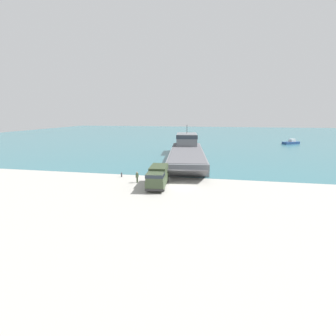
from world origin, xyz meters
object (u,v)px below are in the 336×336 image
Objects in this scene: mooring_bollard at (122,175)px; landing_craft at (187,150)px; moored_boat_a at (291,142)px; soldier_on_ramp at (137,176)px; military_truck at (158,176)px.

landing_craft is at bearing 68.71° from mooring_bollard.
moored_boat_a is at bearing 55.13° from mooring_bollard.
landing_craft is 25.59m from soldier_on_ramp.
landing_craft is at bearing -77.10° from soldier_on_ramp.
mooring_bollard is at bearing -15.63° from soldier_on_ramp.
soldier_on_ramp is 0.27× the size of moored_boat_a.
soldier_on_ramp is at bearing 116.29° from moored_boat_a.
moored_boat_a is 8.18× the size of mooring_bollard.
mooring_bollard is (-3.86, 3.14, -0.60)m from soldier_on_ramp.
mooring_bollard is at bearing -118.79° from landing_craft.
soldier_on_ramp is at bearing -118.32° from military_truck.
military_truck is 4.11m from soldier_on_ramp.
military_truck reaches higher than mooring_bollard.
landing_craft is 21.81× the size of soldier_on_ramp.
landing_craft is 48.12× the size of mooring_bollard.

